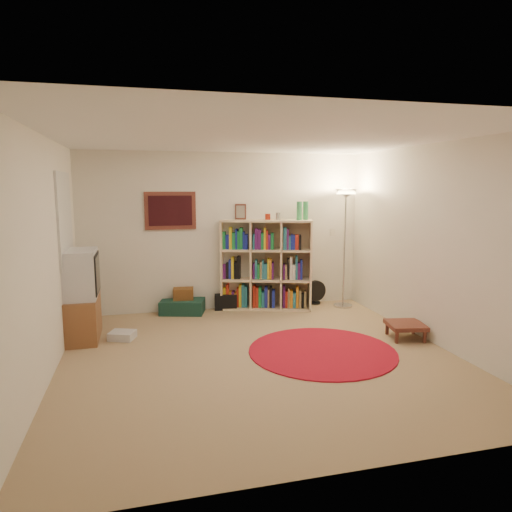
# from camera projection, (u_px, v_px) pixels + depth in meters

# --- Properties ---
(room) EXTENTS (4.54, 4.54, 2.54)m
(room) POSITION_uv_depth(u_px,v_px,m) (255.00, 250.00, 5.16)
(room) COLOR #9B7E5B
(room) RESTS_ON ground
(bookshelf) EXTENTS (1.50, 0.83, 1.74)m
(bookshelf) POSITION_uv_depth(u_px,v_px,m) (265.00, 266.00, 7.36)
(bookshelf) COLOR beige
(bookshelf) RESTS_ON ground
(floor_lamp) EXTENTS (0.43, 0.43, 1.93)m
(floor_lamp) POSITION_uv_depth(u_px,v_px,m) (346.00, 210.00, 7.31)
(floor_lamp) COLOR #B9B7BC
(floor_lamp) RESTS_ON ground
(floor_fan) EXTENTS (0.36, 0.21, 0.40)m
(floor_fan) POSITION_uv_depth(u_px,v_px,m) (316.00, 292.00, 7.69)
(floor_fan) COLOR black
(floor_fan) RESTS_ON ground
(tv_stand) EXTENTS (0.58, 0.81, 1.17)m
(tv_stand) POSITION_uv_depth(u_px,v_px,m) (75.00, 297.00, 5.85)
(tv_stand) COLOR brown
(tv_stand) RESTS_ON ground
(dvd_box) EXTENTS (0.38, 0.35, 0.10)m
(dvd_box) POSITION_uv_depth(u_px,v_px,m) (122.00, 335.00, 5.93)
(dvd_box) COLOR silver
(dvd_box) RESTS_ON ground
(suitcase) EXTENTS (0.75, 0.59, 0.21)m
(suitcase) POSITION_uv_depth(u_px,v_px,m) (183.00, 306.00, 7.15)
(suitcase) COLOR #13342C
(suitcase) RESTS_ON ground
(wicker_basket) EXTENTS (0.33, 0.25, 0.18)m
(wicker_basket) POSITION_uv_depth(u_px,v_px,m) (183.00, 294.00, 7.15)
(wicker_basket) COLOR #5B3416
(wicker_basket) RESTS_ON suitcase
(duffel_bag) EXTENTS (0.40, 0.35, 0.25)m
(duffel_bag) POSITION_uv_depth(u_px,v_px,m) (226.00, 301.00, 7.42)
(duffel_bag) COLOR black
(duffel_bag) RESTS_ON ground
(red_rug) EXTENTS (1.77, 1.77, 0.02)m
(red_rug) POSITION_uv_depth(u_px,v_px,m) (322.00, 351.00, 5.49)
(red_rug) COLOR maroon
(red_rug) RESTS_ON ground
(side_table) EXTENTS (0.53, 0.53, 0.21)m
(side_table) POSITION_uv_depth(u_px,v_px,m) (406.00, 326.00, 5.94)
(side_table) COLOR #51231C
(side_table) RESTS_ON ground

